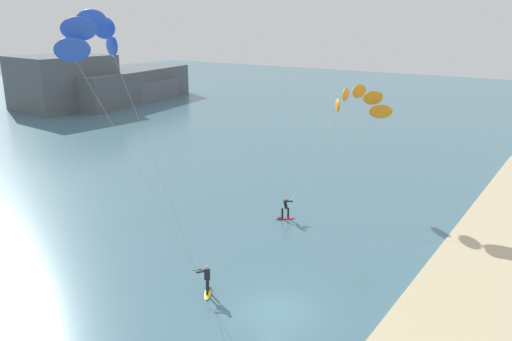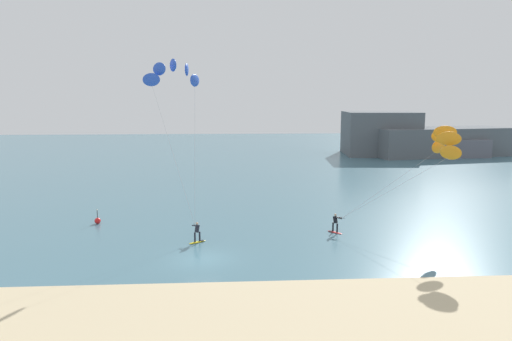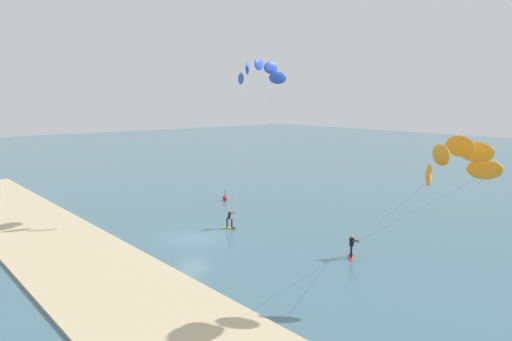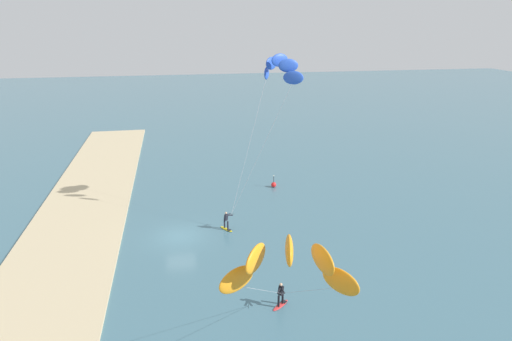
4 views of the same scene
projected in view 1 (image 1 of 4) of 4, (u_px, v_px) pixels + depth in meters
name	position (u px, v px, depth m)	size (l,w,h in m)	color
ground_plane	(277.00, 312.00, 26.14)	(240.00, 240.00, 0.00)	#426B7A
kitesurfer_nearshore	(98.00, 46.00, 25.17)	(5.46, 7.23, 14.82)	yellow
kitesurfer_mid_water	(356.00, 104.00, 41.51)	(10.33, 5.68, 9.28)	red
distant_headland	(100.00, 86.00, 89.42)	(33.02, 16.56, 8.63)	#565B60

